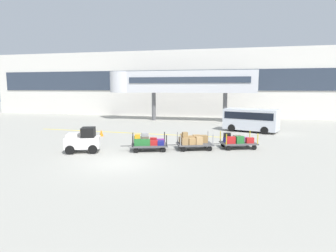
{
  "coord_description": "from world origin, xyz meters",
  "views": [
    {
      "loc": [
        5.84,
        -13.85,
        4.05
      ],
      "look_at": [
        1.65,
        4.82,
        1.43
      ],
      "focal_mm": 29.87,
      "sensor_mm": 36.0,
      "label": 1
    }
  ],
  "objects_px": {
    "baggage_cart_tail": "(237,141)",
    "shuttle_van": "(251,118)",
    "baggage_tug": "(83,141)",
    "safety_cone_near": "(101,133)",
    "baggage_cart_lead": "(148,143)",
    "baggage_cart_middle": "(193,141)"
  },
  "relations": [
    {
      "from": "baggage_cart_tail",
      "to": "shuttle_van",
      "type": "distance_m",
      "value": 7.93
    },
    {
      "from": "baggage_tug",
      "to": "safety_cone_near",
      "type": "height_order",
      "value": "baggage_tug"
    },
    {
      "from": "baggage_cart_lead",
      "to": "shuttle_van",
      "type": "bearing_deg",
      "value": 54.2
    },
    {
      "from": "baggage_tug",
      "to": "baggage_cart_middle",
      "type": "distance_m",
      "value": 7.07
    },
    {
      "from": "safety_cone_near",
      "to": "baggage_tug",
      "type": "bearing_deg",
      "value": -74.69
    },
    {
      "from": "safety_cone_near",
      "to": "baggage_cart_tail",
      "type": "bearing_deg",
      "value": -12.22
    },
    {
      "from": "baggage_cart_lead",
      "to": "safety_cone_near",
      "type": "height_order",
      "value": "baggage_cart_lead"
    },
    {
      "from": "baggage_cart_lead",
      "to": "baggage_cart_middle",
      "type": "height_order",
      "value": "baggage_cart_middle"
    },
    {
      "from": "shuttle_van",
      "to": "safety_cone_near",
      "type": "xyz_separation_m",
      "value": [
        -12.44,
        -5.38,
        -0.96
      ]
    },
    {
      "from": "baggage_cart_middle",
      "to": "baggage_cart_tail",
      "type": "xyz_separation_m",
      "value": [
        2.88,
        0.94,
        -0.07
      ]
    },
    {
      "from": "baggage_cart_tail",
      "to": "shuttle_van",
      "type": "height_order",
      "value": "shuttle_van"
    },
    {
      "from": "baggage_cart_middle",
      "to": "baggage_cart_tail",
      "type": "height_order",
      "value": "baggage_cart_middle"
    },
    {
      "from": "shuttle_van",
      "to": "baggage_cart_lead",
      "type": "bearing_deg",
      "value": -125.8
    },
    {
      "from": "baggage_cart_middle",
      "to": "baggage_cart_tail",
      "type": "distance_m",
      "value": 3.03
    },
    {
      "from": "baggage_tug",
      "to": "baggage_cart_lead",
      "type": "distance_m",
      "value": 4.11
    },
    {
      "from": "baggage_tug",
      "to": "baggage_cart_tail",
      "type": "distance_m",
      "value": 10.09
    },
    {
      "from": "baggage_cart_middle",
      "to": "baggage_cart_tail",
      "type": "relative_size",
      "value": 1.0
    },
    {
      "from": "baggage_cart_middle",
      "to": "shuttle_van",
      "type": "distance_m",
      "value": 9.71
    },
    {
      "from": "baggage_tug",
      "to": "safety_cone_near",
      "type": "xyz_separation_m",
      "value": [
        -1.56,
        5.71,
        -0.48
      ]
    },
    {
      "from": "baggage_cart_lead",
      "to": "shuttle_van",
      "type": "relative_size",
      "value": 0.6
    },
    {
      "from": "baggage_tug",
      "to": "baggage_cart_middle",
      "type": "xyz_separation_m",
      "value": [
        6.66,
        2.37,
        -0.18
      ]
    },
    {
      "from": "shuttle_van",
      "to": "safety_cone_near",
      "type": "height_order",
      "value": "shuttle_van"
    }
  ]
}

